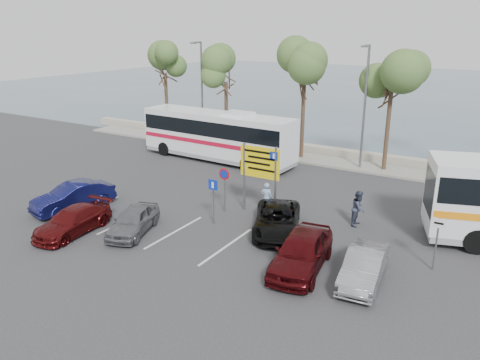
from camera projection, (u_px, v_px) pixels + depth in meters
The scene contains 24 objects.
ground at pixel (208, 230), 22.12m from camera, with size 120.00×120.00×0.00m, color #2E2E30.
kerb_strip at pixel (320, 161), 33.47m from camera, with size 44.00×2.40×0.15m, color gray.
seawall at pixel (331, 152), 35.02m from camera, with size 48.00×0.80×0.60m, color tan.
sea at pixel (436, 91), 70.86m from camera, with size 140.00×140.00×0.00m, color #3C5461.
tree_far_left at pixel (165, 64), 38.47m from camera, with size 3.20×3.20×7.60m.
tree_left at pixel (226, 71), 35.60m from camera, with size 3.20×3.20×7.20m.
tree_mid at pixel (305, 66), 32.18m from camera, with size 3.20×3.20×8.00m.
tree_right at pixel (393, 77), 29.36m from camera, with size 3.20×3.20×7.40m.
street_lamp_left at pixel (201, 89), 36.63m from camera, with size 0.45×1.15×8.01m.
street_lamp_right at pixel (365, 101), 30.20m from camera, with size 0.45×1.15×8.01m.
direction_sign at pixel (260, 168), 23.47m from camera, with size 2.20×0.12×3.60m.
sign_no_stop at pixel (224, 183), 23.87m from camera, with size 0.60×0.08×2.35m.
sign_parking at pixel (213, 195), 22.41m from camera, with size 0.50×0.07×2.25m.
sign_taxi at pixel (437, 237), 18.04m from camera, with size 0.50×0.07×2.20m.
lane_markings at pixel (176, 232), 21.87m from camera, with size 12.02×4.20×0.01m, color silver, non-canonical shape.
coach_bus_left at pixel (217, 137), 33.34m from camera, with size 11.87×3.07×3.67m.
car_silver_a at pixel (133, 220), 21.64m from camera, with size 1.47×3.65×1.24m, color slate.
car_blue at pixel (73, 197), 24.47m from camera, with size 1.49×4.27×1.41m, color #0E1143.
car_maroon at pixel (73, 221), 21.65m from camera, with size 1.66×4.08×1.18m, color #520D0E.
car_red at pixel (302, 251), 18.31m from camera, with size 1.81×4.50×1.53m, color #44090C.
suv_black at pixel (277, 220), 21.68m from camera, with size 2.09×4.53×1.26m, color black.
car_silver_b at pixel (364, 267), 17.44m from camera, with size 1.32×3.79×1.25m, color gray.
pedestrian_near at pixel (267, 198), 23.92m from camera, with size 0.60×0.39×1.64m, color #829CBE.
pedestrian_far at pixel (359, 208), 22.43m from camera, with size 0.84×0.66×1.74m, color #32364B.
Camera 1 is at (11.87, -16.55, 9.08)m, focal length 35.00 mm.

